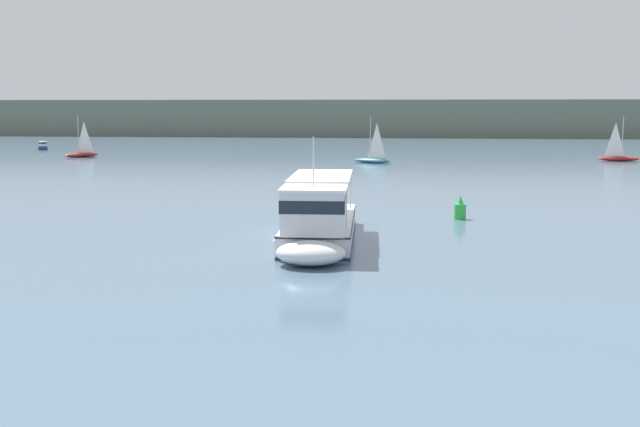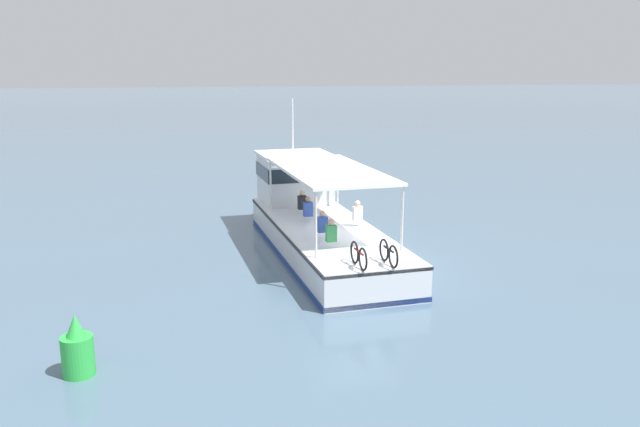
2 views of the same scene
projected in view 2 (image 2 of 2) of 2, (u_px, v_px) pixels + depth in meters
name	position (u px, v px, depth m)	size (l,w,h in m)	color
ground_plane	(367.00, 263.00, 22.04)	(400.00, 400.00, 0.00)	slate
ferry_main	(313.00, 218.00, 24.21)	(3.97, 12.96, 5.32)	silver
channel_buoy	(78.00, 351.00, 13.90)	(0.70, 0.70, 1.40)	green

